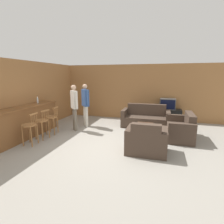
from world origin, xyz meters
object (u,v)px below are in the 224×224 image
object	(u,v)px
tv_unit	(167,116)
person_by_window	(85,103)
bar_chair_near	(30,127)
bar_chair_far	(52,119)
armchair_near	(146,142)
bar_chair_mid	(42,123)
tv	(168,104)
loveseat_right	(181,129)
couch_far	(146,119)
person_by_counter	(74,105)
coffee_table	(144,127)
book_on_table	(143,125)
bottle	(38,100)

from	to	relation	value
tv_unit	person_by_window	size ratio (longest dim) A/B	0.71
bar_chair_near	bar_chair_far	bearing A→B (deg)	90.01
armchair_near	person_by_window	size ratio (longest dim) A/B	0.62
bar_chair_mid	armchair_near	bearing A→B (deg)	-2.96
tv	person_by_window	size ratio (longest dim) A/B	0.39
loveseat_right	tv	size ratio (longest dim) A/B	2.09
couch_far	tv	world-z (taller)	tv
bar_chair_near	person_by_counter	world-z (taller)	person_by_counter
armchair_near	tv	bearing A→B (deg)	80.44
person_by_window	person_by_counter	xyz separation A→B (m)	(-0.16, -0.64, 0.01)
bar_chair_near	bar_chair_mid	distance (m)	0.56
bar_chair_far	coffee_table	xyz separation A→B (m)	(3.23, 0.58, -0.22)
coffee_table	bar_chair_near	bearing A→B (deg)	-152.52
couch_far	coffee_table	bearing A→B (deg)	-86.54
bar_chair_far	book_on_table	distance (m)	3.24
bar_chair_far	person_by_window	size ratio (longest dim) A/B	0.57
book_on_table	person_by_counter	distance (m)	2.67
bar_chair_far	couch_far	world-z (taller)	bar_chair_far
couch_far	bottle	world-z (taller)	bottle
bar_chair_mid	book_on_table	xyz separation A→B (m)	(3.19, 1.09, -0.14)
armchair_near	bottle	size ratio (longest dim) A/B	3.82
book_on_table	tv_unit	bearing A→B (deg)	70.26
bar_chair_mid	coffee_table	xyz separation A→B (m)	(3.23, 1.12, -0.22)
couch_far	person_by_counter	bearing A→B (deg)	-153.80
couch_far	armchair_near	world-z (taller)	couch_far
tv	bottle	size ratio (longest dim) A/B	2.39
bar_chair_mid	tv	xyz separation A→B (m)	(4.01, 3.35, 0.29)
tv_unit	person_by_counter	xyz separation A→B (m)	(-3.42, -2.21, 0.70)
loveseat_right	book_on_table	xyz separation A→B (m)	(-1.23, -0.21, 0.10)
couch_far	book_on_table	xyz separation A→B (m)	(0.04, -1.32, 0.09)
coffee_table	bottle	world-z (taller)	bottle
bar_chair_far	tv	distance (m)	4.90
armchair_near	coffee_table	world-z (taller)	armchair_near
bottle	person_by_counter	distance (m)	1.34
loveseat_right	person_by_window	distance (m)	3.77
coffee_table	person_by_counter	distance (m)	2.72
armchair_near	loveseat_right	xyz separation A→B (m)	(1.02, 1.47, -0.00)
coffee_table	bar_chair_far	bearing A→B (deg)	-169.81
armchair_near	couch_far	bearing A→B (deg)	95.81
bar_chair_near	bottle	size ratio (longest dim) A/B	3.51
couch_far	loveseat_right	world-z (taller)	couch_far
armchair_near	person_by_window	distance (m)	3.38
bar_chair_mid	tv	world-z (taller)	tv
couch_far	book_on_table	bearing A→B (deg)	-88.10
bar_chair_near	couch_far	distance (m)	4.33
bar_chair_near	armchair_near	distance (m)	3.44
bar_chair_far	armchair_near	bearing A→B (deg)	-11.87
bar_chair_mid	book_on_table	world-z (taller)	bar_chair_mid
bar_chair_near	bar_chair_mid	xyz separation A→B (m)	(-0.00, 0.56, 0.00)
tv_unit	person_by_window	bearing A→B (deg)	-154.28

